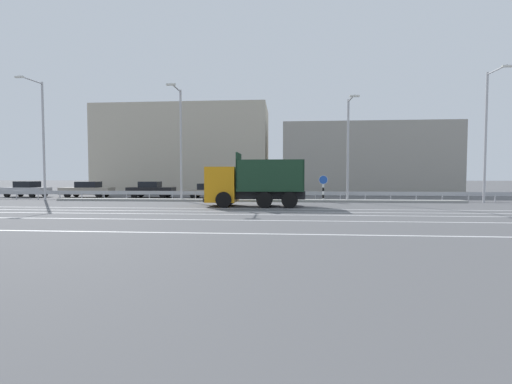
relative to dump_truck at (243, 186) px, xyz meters
name	(u,v)px	position (x,y,z in m)	size (l,w,h in m)	color
ground_plane	(250,204)	(0.34, 1.68, -1.35)	(320.00, 320.00, 0.00)	#565659
lane_strip_0	(254,209)	(0.91, -1.80, -1.35)	(60.02, 0.16, 0.01)	silver
lane_strip_1	(251,212)	(0.91, -3.55, -1.35)	(60.02, 0.16, 0.01)	silver
lane_strip_2	(248,215)	(0.91, -5.12, -1.35)	(60.02, 0.16, 0.01)	silver
lane_strip_3	(243,220)	(0.91, -7.50, -1.35)	(60.02, 0.16, 0.01)	silver
lane_strip_4	(231,233)	(0.91, -11.20, -1.35)	(60.02, 0.16, 0.01)	silver
median_island	(253,200)	(0.34, 4.55, -1.26)	(33.01, 1.10, 0.18)	gray
median_guardrail	(255,194)	(0.34, 5.77, -0.78)	(60.02, 0.09, 0.78)	#9EA0A5
dump_truck	(243,186)	(0.00, 0.00, 0.00)	(6.69, 2.73, 3.62)	orange
median_road_sign	(323,188)	(5.97, 4.55, -0.24)	(0.71, 0.16, 2.13)	white
street_lamp_0	(42,135)	(-17.71, 4.54, 4.21)	(0.71, 2.52, 10.06)	#ADADB2
street_lamp_1	(180,139)	(-5.69, 4.51, 3.78)	(0.70, 2.71, 9.17)	#ADADB2
street_lamp_2	(348,145)	(7.91, 4.54, 3.21)	(0.70, 2.31, 8.15)	#ADADB2
street_lamp_3	(487,131)	(18.32, 4.48, 4.16)	(0.71, 2.37, 10.00)	#ADADB2
parked_car_0	(26,189)	(-22.69, 8.88, -0.58)	(4.57, 2.04, 1.57)	#A3A3A8
parked_car_1	(87,190)	(-16.37, 8.92, -0.59)	(4.95, 2.13, 1.54)	gray
parked_car_2	(151,190)	(-9.92, 8.84, -0.58)	(4.44, 2.11, 1.56)	black
parked_car_3	(209,191)	(-4.23, 8.80, -0.66)	(4.45, 2.06, 1.38)	gray
background_building_0	(185,151)	(-9.99, 20.64, 4.08)	(21.35, 8.48, 10.86)	#B7AD99
background_building_1	(363,160)	(12.70, 20.44, 2.78)	(19.95, 9.32, 8.26)	gray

